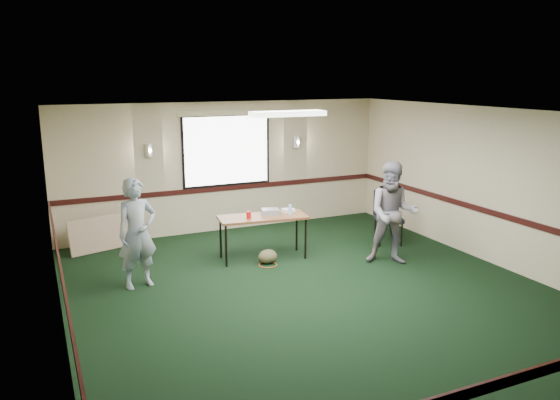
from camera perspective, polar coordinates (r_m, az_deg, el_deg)
name	(u,v)px	position (r m, az deg, el deg)	size (l,w,h in m)	color
ground	(316,296)	(8.31, 3.77, -9.94)	(8.00, 8.00, 0.00)	black
room_shell	(261,170)	(9.72, -2.02, 3.17)	(8.00, 8.02, 8.00)	#C1B48B
folding_table	(263,219)	(9.69, -1.81, -2.02)	(1.64, 0.83, 0.78)	#562F18
projector	(270,212)	(9.76, -1.01, -1.25)	(0.30, 0.25, 0.10)	#94939B
game_console	(288,210)	(9.97, 0.85, -1.08)	(0.22, 0.18, 0.06)	silver
red_cup	(249,215)	(9.51, -3.29, -1.58)	(0.08, 0.08, 0.13)	red
water_bottle	(290,210)	(9.74, 1.06, -1.02)	(0.06, 0.06, 0.19)	#97D0F8
duffel_bag	(268,257)	(9.60, -1.30, -5.93)	(0.35, 0.26, 0.25)	brown
cable_coil	(268,265)	(9.54, -1.29, -6.78)	(0.32, 0.32, 0.02)	#BA4817
folded_table	(103,233)	(10.78, -18.04, -3.33)	(1.28, 0.05, 0.66)	tan
conference_chair	(388,213)	(10.88, 11.17, -1.30)	(0.65, 0.66, 1.02)	black
person_left	(137,233)	(8.64, -14.69, -3.40)	(0.63, 0.41, 1.72)	#436894
person_right	(393,213)	(9.61, 11.72, -1.36)	(0.87, 0.68, 1.80)	#697CA4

